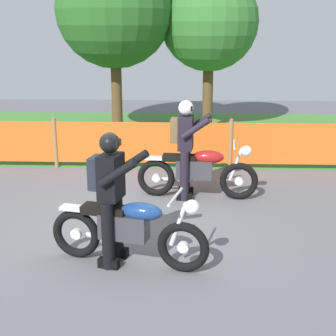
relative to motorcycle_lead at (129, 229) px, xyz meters
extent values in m
cube|color=#5B5B60|center=(-0.20, 1.17, -0.49)|extent=(24.00, 24.00, 0.02)
cube|color=#427A33|center=(-0.20, 7.32, -0.47)|extent=(24.00, 6.25, 0.01)
cylinder|color=olive|center=(-2.00, 4.20, 0.05)|extent=(0.08, 0.08, 1.05)
cylinder|color=olive|center=(1.60, 4.20, 0.05)|extent=(0.08, 0.08, 1.05)
cube|color=orange|center=(-0.20, 4.20, 0.07)|extent=(3.52, 0.02, 0.85)
cube|color=orange|center=(3.40, 4.20, 0.07)|extent=(3.52, 0.02, 0.85)
cylinder|color=brown|center=(-1.16, 7.46, 0.61)|extent=(0.28, 0.28, 2.17)
sphere|color=#286023|center=(-1.16, 7.46, 2.74)|extent=(2.97, 2.97, 2.97)
cylinder|color=brown|center=(1.26, 7.97, 0.53)|extent=(0.28, 0.28, 2.00)
sphere|color=#33702D|center=(1.26, 7.97, 2.44)|extent=(2.60, 2.60, 2.60)
torus|color=black|center=(0.68, -0.17, -0.15)|extent=(0.66, 0.26, 0.65)
cylinder|color=silver|center=(0.68, -0.17, -0.15)|extent=(0.15, 0.09, 0.14)
torus|color=black|center=(-0.70, 0.17, -0.15)|extent=(0.66, 0.26, 0.65)
cylinder|color=silver|center=(-0.70, 0.17, -0.15)|extent=(0.15, 0.09, 0.14)
cube|color=#38383D|center=(-0.06, 0.01, 0.03)|extent=(0.65, 0.38, 0.32)
ellipsoid|color=navy|center=(0.16, -0.04, 0.26)|extent=(0.57, 0.36, 0.22)
cube|color=black|center=(-0.31, 0.07, 0.23)|extent=(0.61, 0.35, 0.10)
cube|color=silver|center=(-0.70, 0.17, 0.20)|extent=(0.39, 0.24, 0.04)
cylinder|color=silver|center=(0.62, -0.15, 0.14)|extent=(0.24, 0.11, 0.58)
sphere|color=white|center=(0.78, -0.19, 0.38)|extent=(0.22, 0.22, 0.18)
cylinder|color=silver|center=(0.58, -0.14, 0.49)|extent=(0.18, 0.60, 0.03)
cylinder|color=silver|center=(-0.33, 0.22, -0.22)|extent=(0.56, 0.20, 0.07)
torus|color=black|center=(1.60, 2.42, -0.15)|extent=(0.66, 0.17, 0.65)
cylinder|color=silver|center=(1.60, 2.42, -0.15)|extent=(0.15, 0.07, 0.14)
torus|color=black|center=(0.18, 2.55, -0.15)|extent=(0.66, 0.17, 0.65)
cylinder|color=silver|center=(0.18, 2.55, -0.15)|extent=(0.15, 0.07, 0.14)
cube|color=#38383D|center=(0.84, 2.49, 0.03)|extent=(0.63, 0.30, 0.33)
ellipsoid|color=maroon|center=(1.07, 2.47, 0.26)|extent=(0.55, 0.29, 0.22)
cube|color=black|center=(0.59, 2.51, 0.23)|extent=(0.59, 0.27, 0.10)
cube|color=silver|center=(0.18, 2.55, 0.21)|extent=(0.38, 0.19, 0.04)
cylinder|color=silver|center=(1.54, 2.43, 0.15)|extent=(0.24, 0.08, 0.58)
sphere|color=white|center=(1.70, 2.41, 0.38)|extent=(0.20, 0.20, 0.18)
cylinder|color=silver|center=(1.50, 2.43, 0.49)|extent=(0.09, 0.61, 0.03)
cylinder|color=silver|center=(0.55, 2.66, -0.21)|extent=(0.56, 0.12, 0.07)
cylinder|color=black|center=(-0.17, 0.20, -0.05)|extent=(0.18, 0.18, 0.86)
cube|color=black|center=(-0.17, 0.20, -0.42)|extent=(0.28, 0.17, 0.12)
cylinder|color=black|center=(-0.25, -0.11, -0.05)|extent=(0.18, 0.18, 0.86)
cube|color=black|center=(-0.25, -0.11, -0.42)|extent=(0.28, 0.17, 0.12)
cube|color=black|center=(-0.21, 0.05, 0.66)|extent=(0.32, 0.41, 0.56)
cylinder|color=black|center=(0.02, 0.22, 0.79)|extent=(0.49, 0.21, 0.38)
cylinder|color=black|center=(-0.09, -0.21, 0.79)|extent=(0.49, 0.21, 0.38)
sphere|color=black|center=(-0.21, 0.05, 1.09)|extent=(0.30, 0.30, 0.25)
cube|color=black|center=(-0.11, 0.03, 1.09)|extent=(0.07, 0.18, 0.08)
cube|color=#1E232D|center=(-0.38, 0.09, 0.70)|extent=(0.22, 0.31, 0.40)
cylinder|color=black|center=(0.70, 2.66, -0.05)|extent=(0.16, 0.16, 0.86)
cube|color=black|center=(0.70, 2.66, -0.42)|extent=(0.27, 0.13, 0.12)
cylinder|color=black|center=(0.67, 2.34, -0.05)|extent=(0.16, 0.16, 0.86)
cube|color=black|center=(0.67, 2.34, -0.42)|extent=(0.27, 0.13, 0.12)
cube|color=black|center=(0.69, 2.50, 0.66)|extent=(0.27, 0.38, 0.56)
cylinder|color=black|center=(0.89, 2.71, 0.79)|extent=(0.49, 0.14, 0.38)
cylinder|color=black|center=(0.85, 2.27, 0.79)|extent=(0.49, 0.14, 0.38)
sphere|color=white|center=(0.69, 2.50, 1.09)|extent=(0.27, 0.27, 0.25)
cube|color=black|center=(0.79, 2.49, 1.09)|extent=(0.05, 0.18, 0.08)
cube|color=brown|center=(0.52, 2.52, 0.70)|extent=(0.18, 0.29, 0.40)
camera|label=1|loc=(0.70, -5.66, 2.51)|focal=53.23mm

